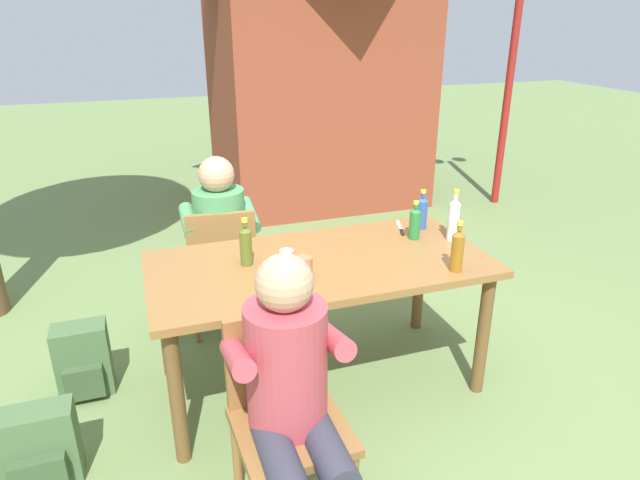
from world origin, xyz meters
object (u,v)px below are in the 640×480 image
(cup_steel, at_px, (287,258))
(backpack_by_far_side, at_px, (83,362))
(person_in_white_shirt, at_px, (293,389))
(table_knife, at_px, (401,229))
(bottle_blue, at_px, (422,212))
(dining_table, at_px, (320,276))
(bottle_amber, at_px, (457,250))
(bottle_olive, at_px, (246,245))
(bottle_clear, at_px, (454,219))
(backpack_by_near_side, at_px, (39,449))
(cup_terracotta, at_px, (304,268))
(brick_kiosk, at_px, (315,58))
(lamp_post, at_px, (517,21))
(bottle_green, at_px, (415,223))
(person_in_plaid_shirt, at_px, (219,233))
(chair_far_left, at_px, (222,263))
(chair_near_left, at_px, (285,407))

(cup_steel, xyz_separation_m, backpack_by_far_side, (-1.08, 0.34, -0.61))
(person_in_white_shirt, height_order, table_knife, person_in_white_shirt)
(person_in_white_shirt, xyz_separation_m, bottle_blue, (1.14, 1.10, 0.21))
(dining_table, relative_size, bottle_amber, 6.68)
(bottle_olive, relative_size, bottle_clear, 0.84)
(dining_table, distance_m, backpack_by_near_side, 1.53)
(backpack_by_near_side, bearing_deg, cup_terracotta, 5.65)
(backpack_by_far_side, bearing_deg, brick_kiosk, 52.57)
(table_knife, bearing_deg, lamp_post, 43.41)
(bottle_amber, xyz_separation_m, bottle_clear, (0.20, 0.36, 0.02))
(table_knife, distance_m, lamp_post, 3.37)
(bottle_clear, relative_size, lamp_post, 0.11)
(brick_kiosk, bearing_deg, bottle_green, -98.59)
(bottle_clear, bearing_deg, bottle_blue, 109.31)
(bottle_blue, xyz_separation_m, cup_terracotta, (-0.87, -0.42, -0.05))
(person_in_white_shirt, bearing_deg, dining_table, 64.67)
(bottle_amber, bearing_deg, brick_kiosk, 82.38)
(bottle_blue, bearing_deg, brick_kiosk, 83.14)
(bottle_blue, relative_size, table_knife, 1.03)
(person_in_plaid_shirt, distance_m, brick_kiosk, 3.13)
(cup_steel, xyz_separation_m, table_knife, (0.79, 0.28, -0.04))
(bottle_olive, height_order, brick_kiosk, brick_kiosk)
(bottle_clear, distance_m, lamp_post, 3.37)
(brick_kiosk, bearing_deg, chair_far_left, -119.48)
(bottle_amber, bearing_deg, bottle_green, 89.59)
(bottle_olive, xyz_separation_m, lamp_post, (3.29, 2.38, 1.02))
(bottle_olive, distance_m, bottle_amber, 1.07)
(person_in_white_shirt, bearing_deg, backpack_by_far_side, 126.22)
(chair_near_left, xyz_separation_m, lamp_post, (3.33, 3.20, 1.41))
(dining_table, height_order, backpack_by_far_side, dining_table)
(bottle_olive, distance_m, backpack_by_near_side, 1.31)
(dining_table, relative_size, bottle_clear, 5.89)
(bottle_clear, bearing_deg, backpack_by_near_side, -171.75)
(bottle_green, xyz_separation_m, cup_terracotta, (-0.75, -0.29, -0.04))
(backpack_by_far_side, distance_m, lamp_post, 4.99)
(person_in_plaid_shirt, relative_size, bottle_amber, 4.42)
(bottle_green, bearing_deg, chair_near_left, -139.93)
(chair_near_left, distance_m, brick_kiosk, 4.57)
(cup_steel, relative_size, backpack_by_near_side, 0.24)
(dining_table, xyz_separation_m, cup_terracotta, (-0.14, -0.17, 0.15))
(bottle_amber, relative_size, bottle_blue, 1.10)
(brick_kiosk, bearing_deg, cup_steel, -110.68)
(person_in_plaid_shirt, distance_m, bottle_amber, 1.57)
(chair_near_left, distance_m, bottle_green, 1.39)
(bottle_amber, bearing_deg, person_in_plaid_shirt, 130.68)
(bottle_green, height_order, lamp_post, lamp_post)
(chair_far_left, bearing_deg, table_knife, -24.42)
(dining_table, bearing_deg, backpack_by_near_side, -168.35)
(person_in_white_shirt, distance_m, backpack_by_far_side, 1.53)
(table_knife, bearing_deg, person_in_plaid_shirt, 150.52)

